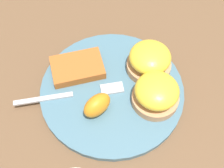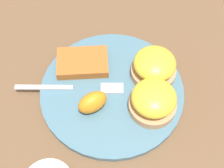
% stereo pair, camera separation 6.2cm
% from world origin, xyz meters
% --- Properties ---
extents(ground_plane, '(1.10, 1.10, 0.00)m').
position_xyz_m(ground_plane, '(0.00, 0.00, 0.00)').
color(ground_plane, brown).
extents(plate, '(0.30, 0.30, 0.01)m').
position_xyz_m(plate, '(0.00, 0.00, 0.01)').
color(plate, slate).
rests_on(plate, ground_plane).
extents(sandwich_benedict_left, '(0.09, 0.09, 0.06)m').
position_xyz_m(sandwich_benedict_left, '(0.08, -0.05, 0.04)').
color(sandwich_benedict_left, tan).
rests_on(sandwich_benedict_left, plate).
extents(sandwich_benedict_right, '(0.09, 0.09, 0.06)m').
position_xyz_m(sandwich_benedict_right, '(0.09, 0.03, 0.04)').
color(sandwich_benedict_right, tan).
rests_on(sandwich_benedict_right, plate).
extents(hashbrown_patty, '(0.11, 0.08, 0.02)m').
position_xyz_m(hashbrown_patty, '(-0.06, 0.06, 0.02)').
color(hashbrown_patty, '#B56027').
rests_on(hashbrown_patty, plate).
extents(orange_wedge, '(0.07, 0.06, 0.04)m').
position_xyz_m(orange_wedge, '(-0.04, -0.04, 0.04)').
color(orange_wedge, orange).
rests_on(orange_wedge, plate).
extents(fork, '(0.23, 0.03, 0.00)m').
position_xyz_m(fork, '(-0.07, 0.00, 0.02)').
color(fork, silver).
rests_on(fork, plate).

